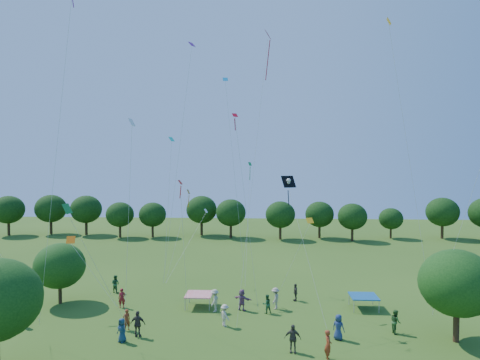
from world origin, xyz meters
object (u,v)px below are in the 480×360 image
at_px(near_tree_north, 60,266).
at_px(near_tree_east, 457,283).
at_px(tent_blue, 364,296).
at_px(tent_red_stripe, 199,294).
at_px(pirate_kite, 289,184).
at_px(red_high_kite, 263,83).

height_order(near_tree_north, near_tree_east, near_tree_east).
bearing_deg(tent_blue, tent_red_stripe, -178.99).
height_order(near_tree_east, pirate_kite, pirate_kite).
xyz_separation_m(near_tree_north, red_high_kite, (17.47, -3.46, 14.76)).
bearing_deg(near_tree_north, pirate_kite, -7.53).
distance_m(near_tree_east, red_high_kite, 19.38).
relative_size(pirate_kite, red_high_kite, 0.47).
height_order(tent_blue, red_high_kite, red_high_kite).
xyz_separation_m(tent_blue, red_high_kite, (-8.38, -3.51, 17.00)).
distance_m(tent_red_stripe, red_high_kite, 18.12).
bearing_deg(red_high_kite, tent_blue, 22.72).
bearing_deg(pirate_kite, red_high_kite, -156.31).
distance_m(near_tree_east, tent_red_stripe, 19.67).
xyz_separation_m(tent_red_stripe, red_high_kite, (5.37, -3.27, 17.00)).
bearing_deg(near_tree_north, near_tree_east, -11.62).
distance_m(near_tree_east, pirate_kite, 13.34).
relative_size(tent_red_stripe, red_high_kite, 0.11).
xyz_separation_m(near_tree_east, tent_red_stripe, (-18.46, 6.09, -2.99)).
distance_m(near_tree_north, tent_red_stripe, 12.31).
bearing_deg(pirate_kite, tent_red_stripe, 162.16).
bearing_deg(near_tree_north, red_high_kite, -11.22).
bearing_deg(near_tree_east, red_high_kite, 167.83).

